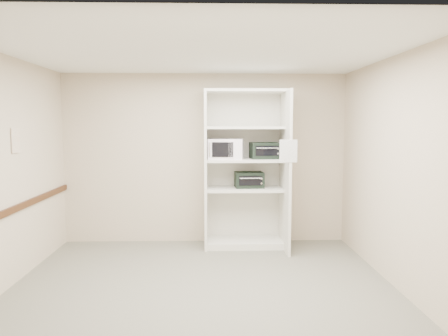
{
  "coord_description": "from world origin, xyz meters",
  "views": [
    {
      "loc": [
        0.12,
        -4.99,
        1.9
      ],
      "look_at": [
        0.29,
        1.36,
        1.26
      ],
      "focal_mm": 35.0,
      "sensor_mm": 36.0,
      "label": 1
    }
  ],
  "objects_px": {
    "toaster_oven_lower": "(249,180)",
    "toaster_oven_upper": "(265,151)",
    "microwave": "(226,149)",
    "shelving_unit": "(248,174)"
  },
  "relations": [
    {
      "from": "microwave",
      "to": "toaster_oven_upper",
      "type": "distance_m",
      "value": 0.61
    },
    {
      "from": "shelving_unit",
      "to": "microwave",
      "type": "height_order",
      "value": "shelving_unit"
    },
    {
      "from": "toaster_oven_lower",
      "to": "toaster_oven_upper",
      "type": "bearing_deg",
      "value": -2.31
    },
    {
      "from": "microwave",
      "to": "toaster_oven_upper",
      "type": "xyz_separation_m",
      "value": [
        0.6,
        0.06,
        -0.03
      ]
    },
    {
      "from": "microwave",
      "to": "toaster_oven_lower",
      "type": "xyz_separation_m",
      "value": [
        0.36,
        0.06,
        -0.48
      ]
    },
    {
      "from": "shelving_unit",
      "to": "toaster_oven_upper",
      "type": "bearing_deg",
      "value": 7.77
    },
    {
      "from": "microwave",
      "to": "toaster_oven_lower",
      "type": "relative_size",
      "value": 1.19
    },
    {
      "from": "toaster_oven_lower",
      "to": "shelving_unit",
      "type": "bearing_deg",
      "value": -133.62
    },
    {
      "from": "microwave",
      "to": "toaster_oven_upper",
      "type": "bearing_deg",
      "value": 14.0
    },
    {
      "from": "toaster_oven_upper",
      "to": "toaster_oven_lower",
      "type": "relative_size",
      "value": 1.01
    }
  ]
}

